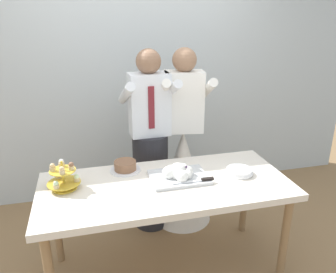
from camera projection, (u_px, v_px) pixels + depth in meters
The scene contains 9 objects.
ground_plane at pixel (166, 269), 2.69m from camera, with size 8.00×8.00×0.00m, color olive.
rear_wall at pixel (133, 62), 3.45m from camera, with size 5.20×0.10×2.90m, color silver.
dessert_table at pixel (166, 192), 2.44m from camera, with size 1.80×0.80×0.78m.
cupcake_stand at pixel (63, 178), 2.31m from camera, with size 0.23×0.23×0.21m.
main_cake_tray at pixel (179, 174), 2.46m from camera, with size 0.44×0.31×0.12m.
plate_stack at pixel (240, 172), 2.54m from camera, with size 0.20×0.20×0.04m.
round_cake at pixel (125, 166), 2.59m from camera, with size 0.24×0.24×0.08m.
person_groom at pixel (150, 152), 3.02m from camera, with size 0.47×0.50×1.66m.
person_bride at pixel (183, 164), 3.16m from camera, with size 0.56×0.56×1.66m.
Camera 1 is at (-0.52, -2.08, 1.94)m, focal length 35.78 mm.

